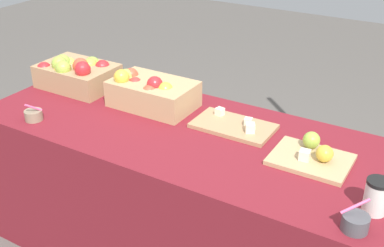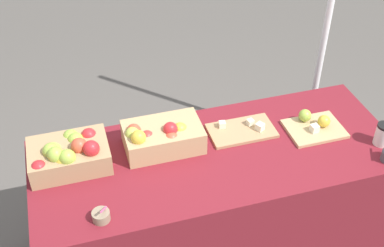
% 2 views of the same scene
% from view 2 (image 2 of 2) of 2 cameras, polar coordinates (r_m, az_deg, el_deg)
% --- Properties ---
extents(ground_plane, '(10.00, 10.00, 0.00)m').
position_cam_2_polar(ground_plane, '(3.12, 2.43, -13.56)').
color(ground_plane, '#56514C').
extents(table, '(1.90, 0.76, 0.74)m').
position_cam_2_polar(table, '(2.84, 2.63, -8.97)').
color(table, maroon).
rests_on(table, ground_plane).
extents(apple_crate_left, '(0.39, 0.27, 0.18)m').
position_cam_2_polar(apple_crate_left, '(2.53, -13.92, -3.40)').
color(apple_crate_left, tan).
rests_on(apple_crate_left, table).
extents(apple_crate_middle, '(0.40, 0.25, 0.18)m').
position_cam_2_polar(apple_crate_middle, '(2.57, -3.53, -1.49)').
color(apple_crate_middle, tan).
rests_on(apple_crate_middle, table).
extents(cutting_board_front, '(0.30, 0.23, 0.09)m').
position_cam_2_polar(cutting_board_front, '(2.79, 13.80, -0.21)').
color(cutting_board_front, tan).
rests_on(cutting_board_front, table).
extents(cutting_board_back, '(0.36, 0.20, 0.06)m').
position_cam_2_polar(cutting_board_back, '(2.71, 5.74, -0.76)').
color(cutting_board_back, tan).
rests_on(cutting_board_back, table).
extents(sample_bowl_near, '(0.08, 0.08, 0.10)m').
position_cam_2_polar(sample_bowl_near, '(2.28, -10.34, -10.33)').
color(sample_bowl_near, gray).
rests_on(sample_bowl_near, table).
extents(coffee_cup, '(0.08, 0.08, 0.12)m').
position_cam_2_polar(coffee_cup, '(2.77, 20.97, -1.17)').
color(coffee_cup, silver).
rests_on(coffee_cup, table).
extents(tent_pole, '(0.04, 0.04, 2.20)m').
position_cam_2_polar(tent_pole, '(3.27, 15.49, 12.60)').
color(tent_pole, white).
rests_on(tent_pole, ground_plane).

